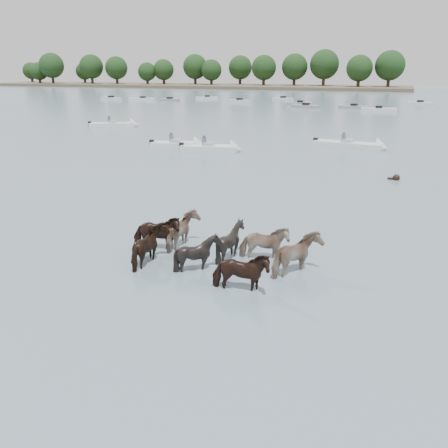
% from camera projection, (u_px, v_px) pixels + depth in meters
% --- Properties ---
extents(ground, '(400.00, 400.00, 0.00)m').
position_uv_depth(ground, '(149.00, 264.00, 16.13)').
color(ground, '#4A5E6B').
rests_on(ground, ground).
extents(shoreline, '(160.00, 30.00, 1.00)m').
position_uv_depth(shoreline, '(180.00, 86.00, 172.61)').
color(shoreline, '#4C4233').
rests_on(shoreline, ground).
extents(pony_herd, '(7.07, 4.36, 1.58)m').
position_uv_depth(pony_herd, '(213.00, 248.00, 16.12)').
color(pony_herd, black).
rests_on(pony_herd, ground).
extents(swimming_pony, '(0.72, 0.44, 0.44)m').
position_uv_depth(swimming_pony, '(395.00, 178.00, 28.39)').
color(swimming_pony, black).
rests_on(swimming_pony, ground).
extents(motorboat_a, '(4.83, 2.74, 1.92)m').
position_uv_depth(motorboat_a, '(184.00, 145.00, 39.83)').
color(motorboat_a, silver).
rests_on(motorboat_a, ground).
extents(motorboat_b, '(5.22, 2.59, 1.92)m').
position_uv_depth(motorboat_b, '(218.00, 149.00, 38.05)').
color(motorboat_b, silver).
rests_on(motorboat_b, ground).
extents(motorboat_c, '(6.37, 2.44, 1.92)m').
position_uv_depth(motorboat_c, '(357.00, 146.00, 39.54)').
color(motorboat_c, silver).
rests_on(motorboat_c, ground).
extents(motorboat_f, '(5.71, 3.79, 1.92)m').
position_uv_depth(motorboat_f, '(119.00, 125.00, 54.24)').
color(motorboat_f, silver).
rests_on(motorboat_f, ground).
extents(distant_flotilla, '(105.64, 27.76, 0.93)m').
position_uv_depth(distant_flotilla, '(362.00, 105.00, 82.92)').
color(distant_flotilla, silver).
rests_on(distant_flotilla, ground).
extents(treeline, '(152.47, 23.01, 12.56)m').
position_uv_depth(treeline, '(196.00, 68.00, 168.07)').
color(treeline, '#382619').
rests_on(treeline, ground).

